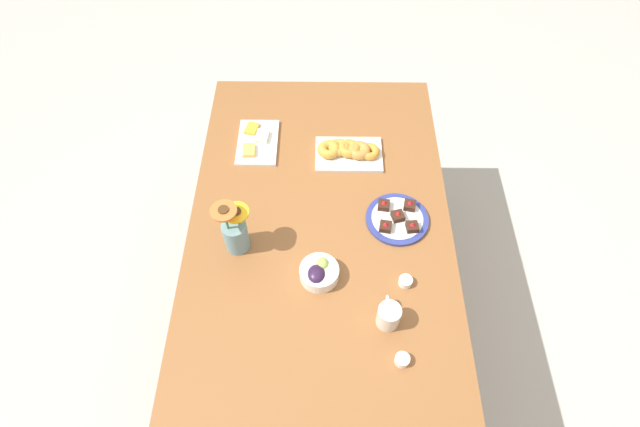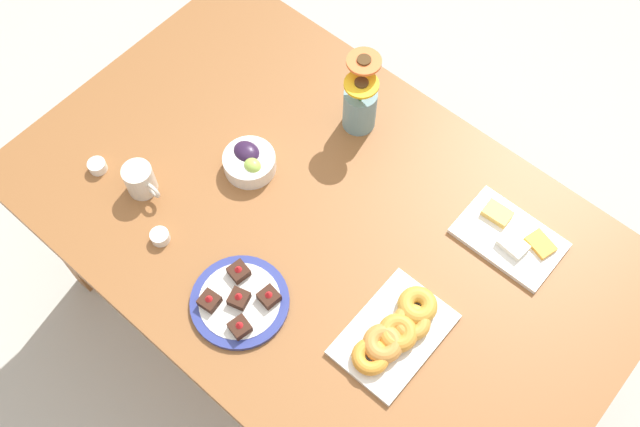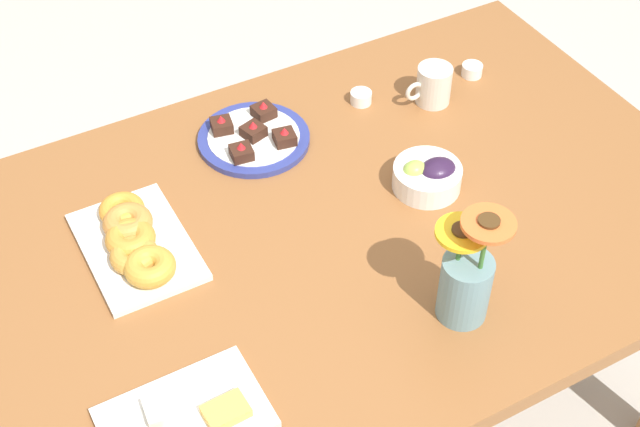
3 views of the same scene
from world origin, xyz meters
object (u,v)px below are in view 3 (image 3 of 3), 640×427
at_px(cheese_platter, 184,418).
at_px(flower_vase, 466,281).
at_px(dining_table, 320,258).
at_px(dessert_plate, 253,137).
at_px(coffee_mug, 433,85).
at_px(grape_bowl, 429,176).
at_px(croissant_platter, 134,242).
at_px(jam_cup_honey, 472,70).
at_px(jam_cup_berry, 361,97).

relative_size(cheese_platter, flower_vase, 1.07).
relative_size(dining_table, dessert_plate, 6.67).
xyz_separation_m(coffee_mug, grape_bowl, (0.17, 0.23, -0.02)).
bearing_deg(coffee_mug, croissant_platter, 8.76).
xyz_separation_m(grape_bowl, cheese_platter, (0.64, 0.27, -0.02)).
distance_m(coffee_mug, croissant_platter, 0.75).
bearing_deg(croissant_platter, jam_cup_honey, -170.21).
xyz_separation_m(grape_bowl, dessert_plate, (0.25, -0.30, -0.02)).
relative_size(jam_cup_honey, flower_vase, 0.20).
bearing_deg(croissant_platter, cheese_platter, 80.95).
xyz_separation_m(jam_cup_berry, flower_vase, (0.15, 0.60, 0.07)).
bearing_deg(croissant_platter, flower_vase, 137.44).
bearing_deg(coffee_mug, jam_cup_honey, -164.71).
height_order(coffee_mug, dessert_plate, coffee_mug).
distance_m(croissant_platter, flower_vase, 0.62).
xyz_separation_m(cheese_platter, dessert_plate, (-0.39, -0.57, 0.00)).
height_order(croissant_platter, jam_cup_berry, croissant_platter).
bearing_deg(dessert_plate, flower_vase, 101.43).
height_order(cheese_platter, flower_vase, flower_vase).
bearing_deg(jam_cup_honey, flower_vase, 52.93).
bearing_deg(coffee_mug, grape_bowl, 54.66).
height_order(cheese_platter, dessert_plate, dessert_plate).
relative_size(croissant_platter, jam_cup_berry, 6.00).
relative_size(jam_cup_berry, flower_vase, 0.20).
distance_m(grape_bowl, jam_cup_honey, 0.41).
relative_size(coffee_mug, croissant_platter, 0.39).
height_order(coffee_mug, cheese_platter, coffee_mug).
bearing_deg(grape_bowl, dining_table, -0.74).
bearing_deg(jam_cup_berry, grape_bowl, 85.71).
height_order(coffee_mug, jam_cup_honey, coffee_mug).
bearing_deg(flower_vase, jam_cup_honey, -127.07).
height_order(dining_table, dessert_plate, dessert_plate).
bearing_deg(grape_bowl, jam_cup_honey, -138.15).
bearing_deg(grape_bowl, croissant_platter, -11.49).
relative_size(coffee_mug, jam_cup_honey, 2.35).
bearing_deg(dessert_plate, croissant_platter, 28.48).
bearing_deg(dessert_plate, cheese_platter, 55.28).
xyz_separation_m(jam_cup_honey, dessert_plate, (0.55, -0.03, -0.00)).
bearing_deg(dining_table, croissant_platter, -19.00).
xyz_separation_m(dining_table, grape_bowl, (-0.25, 0.00, 0.12)).
bearing_deg(dessert_plate, grape_bowl, 129.75).
bearing_deg(jam_cup_honey, dining_table, 25.95).
distance_m(jam_cup_honey, dessert_plate, 0.55).
height_order(grape_bowl, flower_vase, flower_vase).
relative_size(grape_bowl, jam_cup_berry, 2.90).
height_order(grape_bowl, dessert_plate, grape_bowl).
xyz_separation_m(dining_table, flower_vase, (-0.12, 0.30, 0.17)).
relative_size(grape_bowl, cheese_platter, 0.53).
relative_size(croissant_platter, jam_cup_honey, 6.00).
distance_m(coffee_mug, dessert_plate, 0.42).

